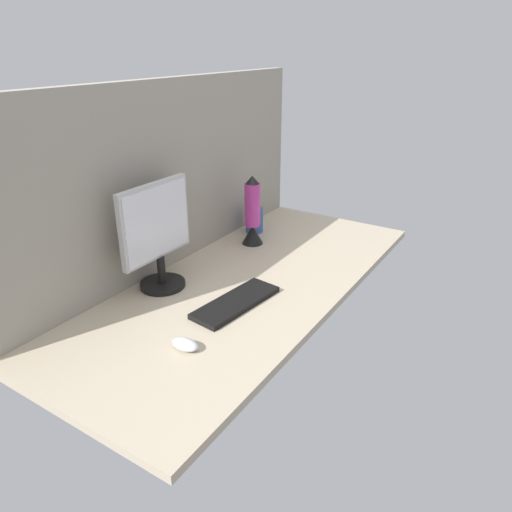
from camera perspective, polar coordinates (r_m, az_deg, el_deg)
name	(u,v)px	position (r cm, az deg, el deg)	size (l,w,h in cm)	color
ground_plane	(245,283)	(196.90, -1.37, -3.23)	(180.00, 80.00, 3.00)	tan
cubicle_wall_back	(169,176)	(204.42, -10.39, 9.49)	(180.00, 5.00, 77.08)	gray
monitor	(157,233)	(185.63, -11.82, 2.70)	(35.02, 18.00, 42.36)	black
keyboard	(236,302)	(177.80, -2.43, -5.58)	(37.00, 13.00, 2.00)	black
mouse	(185,344)	(155.36, -8.50, -10.46)	(5.60, 9.60, 3.40)	silver
mug_ceramic_blue	(254,220)	(243.45, -0.20, 4.37)	(8.87, 8.87, 12.78)	#38569E
lava_lamp	(252,216)	(226.26, -0.43, 4.85)	(10.25, 10.25, 33.55)	black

